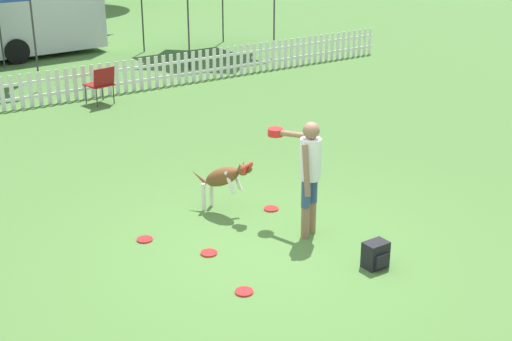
{
  "coord_description": "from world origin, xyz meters",
  "views": [
    {
      "loc": [
        -4.8,
        -6.75,
        4.28
      ],
      "look_at": [
        0.34,
        0.8,
        0.76
      ],
      "focal_mm": 50.0,
      "sensor_mm": 36.0,
      "label": 1
    }
  ],
  "objects_px": {
    "leaping_dog": "(224,177)",
    "backpack_on_grass": "(376,255)",
    "frisbee_near_dog": "(145,239)",
    "folding_chair_center": "(101,82)",
    "frisbee_midfield": "(271,209)",
    "frisbee_far_scatter": "(244,292)",
    "handler_person": "(307,165)",
    "frisbee_near_handler": "(209,253)",
    "equipment_trailer": "(16,7)"
  },
  "relations": [
    {
      "from": "frisbee_near_handler",
      "to": "backpack_on_grass",
      "type": "relative_size",
      "value": 0.64
    },
    {
      "from": "handler_person",
      "to": "backpack_on_grass",
      "type": "relative_size",
      "value": 4.77
    },
    {
      "from": "frisbee_near_handler",
      "to": "folding_chair_center",
      "type": "height_order",
      "value": "folding_chair_center"
    },
    {
      "from": "frisbee_near_dog",
      "to": "backpack_on_grass",
      "type": "bearing_deg",
      "value": -48.07
    },
    {
      "from": "handler_person",
      "to": "backpack_on_grass",
      "type": "distance_m",
      "value": 1.48
    },
    {
      "from": "frisbee_near_dog",
      "to": "backpack_on_grass",
      "type": "height_order",
      "value": "backpack_on_grass"
    },
    {
      "from": "backpack_on_grass",
      "to": "equipment_trailer",
      "type": "distance_m",
      "value": 15.2
    },
    {
      "from": "leaping_dog",
      "to": "folding_chair_center",
      "type": "distance_m",
      "value": 6.44
    },
    {
      "from": "frisbee_near_dog",
      "to": "folding_chair_center",
      "type": "xyz_separation_m",
      "value": [
        2.17,
        6.55,
        0.49
      ]
    },
    {
      "from": "frisbee_near_dog",
      "to": "frisbee_far_scatter",
      "type": "bearing_deg",
      "value": -79.22
    },
    {
      "from": "frisbee_far_scatter",
      "to": "frisbee_midfield",
      "type": "bearing_deg",
      "value": 47.04
    },
    {
      "from": "frisbee_near_handler",
      "to": "frisbee_far_scatter",
      "type": "height_order",
      "value": "same"
    },
    {
      "from": "frisbee_near_handler",
      "to": "backpack_on_grass",
      "type": "distance_m",
      "value": 2.11
    },
    {
      "from": "leaping_dog",
      "to": "frisbee_near_dog",
      "type": "xyz_separation_m",
      "value": [
        -1.35,
        -0.16,
        -0.54
      ]
    },
    {
      "from": "frisbee_far_scatter",
      "to": "backpack_on_grass",
      "type": "xyz_separation_m",
      "value": [
        1.68,
        -0.4,
        0.15
      ]
    },
    {
      "from": "backpack_on_grass",
      "to": "folding_chair_center",
      "type": "distance_m",
      "value": 8.82
    },
    {
      "from": "frisbee_near_handler",
      "to": "equipment_trailer",
      "type": "bearing_deg",
      "value": 82.35
    },
    {
      "from": "leaping_dog",
      "to": "backpack_on_grass",
      "type": "relative_size",
      "value": 3.04
    },
    {
      "from": "frisbee_near_handler",
      "to": "equipment_trailer",
      "type": "relative_size",
      "value": 0.04
    },
    {
      "from": "frisbee_far_scatter",
      "to": "equipment_trailer",
      "type": "distance_m",
      "value": 14.95
    },
    {
      "from": "handler_person",
      "to": "frisbee_midfield",
      "type": "xyz_separation_m",
      "value": [
        0.07,
        0.91,
        -0.98
      ]
    },
    {
      "from": "handler_person",
      "to": "leaping_dog",
      "type": "distance_m",
      "value": 1.4
    },
    {
      "from": "handler_person",
      "to": "frisbee_near_dog",
      "type": "xyz_separation_m",
      "value": [
        -1.9,
        1.04,
        -0.98
      ]
    },
    {
      "from": "leaping_dog",
      "to": "equipment_trailer",
      "type": "bearing_deg",
      "value": -118.29
    },
    {
      "from": "backpack_on_grass",
      "to": "frisbee_far_scatter",
      "type": "bearing_deg",
      "value": 166.71
    },
    {
      "from": "frisbee_far_scatter",
      "to": "handler_person",
      "type": "bearing_deg",
      "value": 28.13
    },
    {
      "from": "frisbee_near_dog",
      "to": "equipment_trailer",
      "type": "relative_size",
      "value": 0.04
    },
    {
      "from": "handler_person",
      "to": "frisbee_near_handler",
      "type": "bearing_deg",
      "value": 146.81
    },
    {
      "from": "backpack_on_grass",
      "to": "folding_chair_center",
      "type": "relative_size",
      "value": 0.4
    },
    {
      "from": "handler_person",
      "to": "equipment_trailer",
      "type": "bearing_deg",
      "value": 64.34
    },
    {
      "from": "handler_person",
      "to": "frisbee_far_scatter",
      "type": "distance_m",
      "value": 2.01
    },
    {
      "from": "frisbee_near_handler",
      "to": "backpack_on_grass",
      "type": "bearing_deg",
      "value": -43.54
    },
    {
      "from": "frisbee_near_handler",
      "to": "backpack_on_grass",
      "type": "xyz_separation_m",
      "value": [
        1.53,
        -1.45,
        0.15
      ]
    },
    {
      "from": "equipment_trailer",
      "to": "frisbee_midfield",
      "type": "bearing_deg",
      "value": -95.04
    },
    {
      "from": "folding_chair_center",
      "to": "frisbee_midfield",
      "type": "bearing_deg",
      "value": 77.34
    },
    {
      "from": "frisbee_midfield",
      "to": "equipment_trailer",
      "type": "distance_m",
      "value": 13.09
    },
    {
      "from": "handler_person",
      "to": "folding_chair_center",
      "type": "relative_size",
      "value": 1.89
    },
    {
      "from": "frisbee_far_scatter",
      "to": "folding_chair_center",
      "type": "height_order",
      "value": "folding_chair_center"
    },
    {
      "from": "leaping_dog",
      "to": "folding_chair_center",
      "type": "relative_size",
      "value": 1.2
    },
    {
      "from": "frisbee_near_dog",
      "to": "folding_chair_center",
      "type": "bearing_deg",
      "value": 71.67
    },
    {
      "from": "handler_person",
      "to": "backpack_on_grass",
      "type": "bearing_deg",
      "value": -107.47
    },
    {
      "from": "frisbee_midfield",
      "to": "backpack_on_grass",
      "type": "xyz_separation_m",
      "value": [
        0.06,
        -2.13,
        0.15
      ]
    },
    {
      "from": "leaping_dog",
      "to": "frisbee_near_handler",
      "type": "height_order",
      "value": "leaping_dog"
    },
    {
      "from": "frisbee_near_handler",
      "to": "folding_chair_center",
      "type": "distance_m",
      "value": 7.57
    },
    {
      "from": "frisbee_near_dog",
      "to": "frisbee_far_scatter",
      "type": "relative_size",
      "value": 1.0
    },
    {
      "from": "handler_person",
      "to": "frisbee_midfield",
      "type": "height_order",
      "value": "handler_person"
    },
    {
      "from": "leaping_dog",
      "to": "backpack_on_grass",
      "type": "xyz_separation_m",
      "value": [
        0.68,
        -2.43,
        -0.39
      ]
    },
    {
      "from": "backpack_on_grass",
      "to": "frisbee_near_handler",
      "type": "bearing_deg",
      "value": 136.46
    },
    {
      "from": "leaping_dog",
      "to": "equipment_trailer",
      "type": "xyz_separation_m",
      "value": [
        1.0,
        12.72,
        0.81
      ]
    },
    {
      "from": "handler_person",
      "to": "frisbee_far_scatter",
      "type": "height_order",
      "value": "handler_person"
    }
  ]
}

